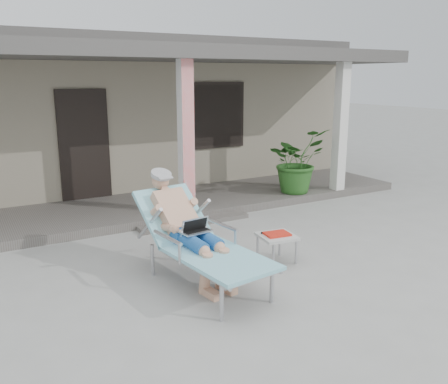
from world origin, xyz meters
TOP-DOWN VIEW (x-y plane):
  - ground at (0.00, 0.00)m, footprint 60.00×60.00m
  - house at (0.00, 6.50)m, footprint 10.40×5.40m
  - porch_deck at (0.00, 3.00)m, footprint 10.00×2.00m
  - porch_overhang at (0.00, 2.95)m, footprint 10.00×2.30m
  - porch_step at (0.00, 1.85)m, footprint 2.00×0.30m
  - lounger at (-1.01, -0.20)m, footprint 1.07×2.20m
  - side_table at (0.21, -0.25)m, footprint 0.53×0.53m
  - potted_palm at (2.58, 2.39)m, footprint 1.31×1.18m

SIDE VIEW (x-z plane):
  - ground at x=0.00m, z-range 0.00..0.00m
  - porch_step at x=0.00m, z-range 0.00..0.07m
  - porch_deck at x=0.00m, z-range 0.00..0.15m
  - side_table at x=0.21m, z-range 0.14..0.57m
  - potted_palm at x=2.58m, z-range 0.15..1.46m
  - lounger at x=-1.01m, z-range 0.16..1.55m
  - house at x=0.00m, z-range 0.02..3.32m
  - porch_overhang at x=0.00m, z-range 1.36..4.21m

